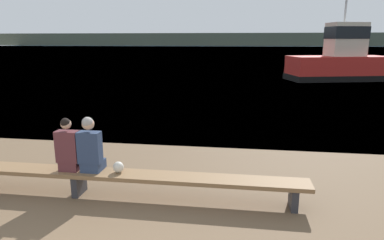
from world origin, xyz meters
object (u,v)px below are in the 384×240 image
bench_main (78,174)px  tugboat_red (340,62)px  shopping_bag (118,167)px  person_right (90,148)px  person_left (69,148)px

bench_main → tugboat_red: (10.17, 20.93, 0.89)m
bench_main → shopping_bag: size_ratio=40.65×
person_right → tugboat_red: size_ratio=0.14×
person_left → person_right: (0.43, -0.00, 0.04)m
person_right → shopping_bag: size_ratio=5.02×
shopping_bag → tugboat_red: 22.93m
person_right → person_left: bearing=179.6°
bench_main → tugboat_red: bearing=64.1°
bench_main → tugboat_red: size_ratio=1.10×
person_right → shopping_bag: (0.52, 0.01, -0.36)m
bench_main → shopping_bag: bearing=1.3°
bench_main → shopping_bag: 0.82m
person_left → shopping_bag: 1.01m
shopping_bag → tugboat_red: (9.37, 20.92, 0.71)m
person_right → bench_main: bearing=-179.0°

